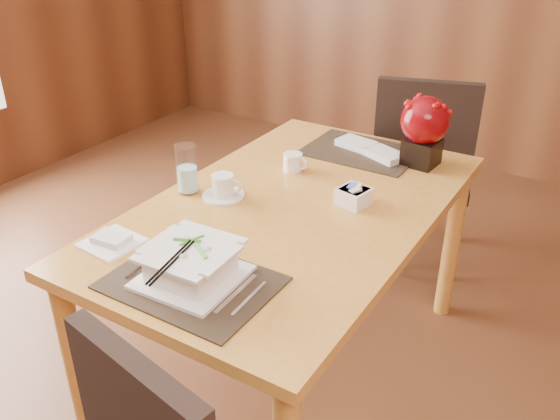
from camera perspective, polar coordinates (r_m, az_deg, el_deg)
The scene contains 12 objects.
dining_table at distance 2.08m, azimuth 1.30°, elevation -1.82°, with size 0.90×1.50×0.75m.
placemat_near at distance 1.65m, azimuth -8.51°, elevation -6.93°, with size 0.45×0.33×0.01m, color black.
placemat_far at distance 2.48m, azimuth 7.84°, elevation 5.62°, with size 0.45×0.33×0.01m, color black.
soup_setting at distance 1.63m, azimuth -8.55°, elevation -5.24°, with size 0.27×0.27×0.11m.
coffee_cup at distance 2.08m, azimuth -5.51°, elevation 2.15°, with size 0.15×0.15×0.08m.
water_glass at distance 2.11m, azimuth -8.95°, elevation 3.92°, with size 0.08×0.08×0.18m, color white.
creamer_jug at distance 2.28m, azimuth 1.24°, elevation 4.64°, with size 0.09×0.09×0.07m, color white, non-canonical shape.
sugar_caddy at distance 2.04m, azimuth 7.12°, elevation 1.31°, with size 0.10×0.10×0.06m, color white.
berry_decor at distance 2.35m, azimuth 13.72°, elevation 7.79°, with size 0.19×0.19×0.28m.
napkins_far at distance 2.46m, azimuth 8.89°, elevation 5.74°, with size 0.31×0.11×0.03m, color silver, non-canonical shape.
bread_plate at distance 1.87m, azimuth -15.86°, elevation -3.08°, with size 0.16×0.16×0.01m, color white.
far_chair at distance 2.89m, azimuth 13.42°, elevation 4.34°, with size 0.58×0.58×1.00m.
Camera 1 is at (0.91, -0.96, 1.69)m, focal length 38.00 mm.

